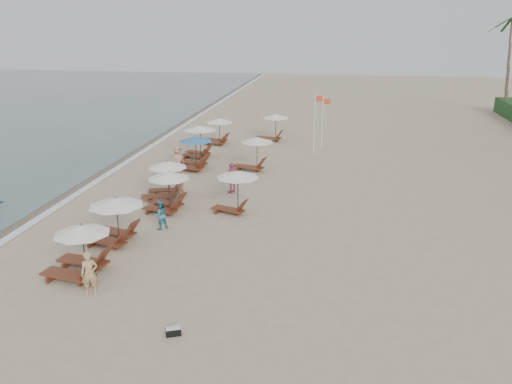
% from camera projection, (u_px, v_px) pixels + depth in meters
% --- Properties ---
extents(ground, '(160.00, 160.00, 0.00)m').
position_uv_depth(ground, '(248.00, 256.00, 21.75)').
color(ground, tan).
rests_on(ground, ground).
extents(wet_sand_band, '(3.20, 140.00, 0.01)m').
position_uv_depth(wet_sand_band, '(85.00, 176.00, 33.05)').
color(wet_sand_band, '#6B5E4C').
rests_on(wet_sand_band, ground).
extents(foam_line, '(0.50, 140.00, 0.02)m').
position_uv_depth(foam_line, '(104.00, 177.00, 32.85)').
color(foam_line, white).
rests_on(foam_line, ground).
extents(lounger_station_0, '(2.72, 2.32, 2.11)m').
position_uv_depth(lounger_station_0, '(77.00, 252.00, 19.83)').
color(lounger_station_0, brown).
rests_on(lounger_station_0, ground).
extents(lounger_station_1, '(2.72, 2.45, 2.11)m').
position_uv_depth(lounger_station_1, '(113.00, 219.00, 22.76)').
color(lounger_station_1, brown).
rests_on(lounger_station_1, ground).
extents(lounger_station_2, '(2.54, 2.27, 2.13)m').
position_uv_depth(lounger_station_2, '(166.00, 191.00, 26.59)').
color(lounger_station_2, brown).
rests_on(lounger_station_2, ground).
extents(lounger_station_3, '(2.58, 2.37, 2.12)m').
position_uv_depth(lounger_station_3, '(164.00, 180.00, 28.66)').
color(lounger_station_3, brown).
rests_on(lounger_station_3, ground).
extents(lounger_station_4, '(2.78, 2.65, 2.27)m').
position_uv_depth(lounger_station_4, '(192.00, 153.00, 34.27)').
color(lounger_station_4, brown).
rests_on(lounger_station_4, ground).
extents(lounger_station_5, '(2.63, 2.41, 2.37)m').
position_uv_depth(lounger_station_5, '(198.00, 140.00, 37.19)').
color(lounger_station_5, brown).
rests_on(lounger_station_5, ground).
extents(lounger_station_6, '(2.50, 2.23, 2.13)m').
position_uv_depth(lounger_station_6, '(217.00, 130.00, 41.34)').
color(lounger_station_6, brown).
rests_on(lounger_station_6, ground).
extents(inland_station_0, '(2.57, 2.24, 2.22)m').
position_uv_depth(inland_station_0, '(234.00, 185.00, 26.25)').
color(inland_station_0, brown).
rests_on(inland_station_0, ground).
extents(inland_station_1, '(2.83, 2.24, 2.22)m').
position_uv_depth(inland_station_1, '(253.00, 151.00, 33.92)').
color(inland_station_1, brown).
rests_on(inland_station_1, ground).
extents(inland_station_2, '(2.86, 2.24, 2.22)m').
position_uv_depth(inland_station_2, '(272.00, 125.00, 42.43)').
color(inland_station_2, brown).
rests_on(inland_station_2, ground).
extents(beachgoer_near, '(0.72, 0.61, 1.67)m').
position_uv_depth(beachgoer_near, '(89.00, 273.00, 18.41)').
color(beachgoer_near, tan).
rests_on(beachgoer_near, ground).
extents(beachgoer_mid_a, '(0.91, 0.90, 1.48)m').
position_uv_depth(beachgoer_mid_a, '(160.00, 215.00, 24.33)').
color(beachgoer_mid_a, teal).
rests_on(beachgoer_mid_a, ground).
extents(beachgoer_mid_b, '(1.21, 1.28, 1.74)m').
position_uv_depth(beachgoer_mid_b, '(183.00, 189.00, 27.63)').
color(beachgoer_mid_b, '#9C664F').
rests_on(beachgoer_mid_b, ground).
extents(beachgoer_far_a, '(0.97, 1.12, 1.80)m').
position_uv_depth(beachgoer_far_a, '(232.00, 178.00, 29.50)').
color(beachgoer_far_a, '#C64F6D').
rests_on(beachgoer_far_a, ground).
extents(beachgoer_far_b, '(0.91, 1.05, 1.81)m').
position_uv_depth(beachgoer_far_b, '(178.00, 160.00, 33.36)').
color(beachgoer_far_b, tan).
rests_on(beachgoer_far_b, ground).
extents(duffel_bag, '(0.54, 0.41, 0.27)m').
position_uv_depth(duffel_bag, '(173.00, 331.00, 16.18)').
color(duffel_bag, black).
rests_on(duffel_bag, ground).
extents(flag_pole_near, '(0.59, 0.08, 4.57)m').
position_uv_depth(flag_pole_near, '(315.00, 121.00, 37.62)').
color(flag_pole_near, silver).
rests_on(flag_pole_near, ground).
extents(flag_pole_far, '(0.60, 0.08, 4.12)m').
position_uv_depth(flag_pole_far, '(323.00, 120.00, 39.18)').
color(flag_pole_far, silver).
rests_on(flag_pole_far, ground).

